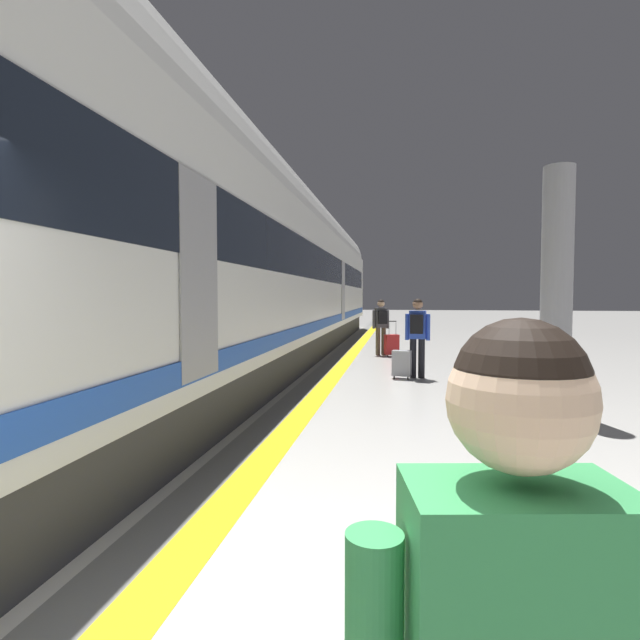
% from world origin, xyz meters
% --- Properties ---
extents(safety_line_strip, '(0.36, 80.00, 0.01)m').
position_xyz_m(safety_line_strip, '(-0.69, 10.00, 0.00)').
color(safety_line_strip, yellow).
rests_on(safety_line_strip, ground).
extents(tactile_edge_band, '(0.54, 80.00, 0.01)m').
position_xyz_m(tactile_edge_band, '(-0.97, 10.00, 0.00)').
color(tactile_edge_band, slate).
rests_on(tactile_edge_band, ground).
extents(high_speed_train, '(2.94, 35.54, 4.97)m').
position_xyz_m(high_speed_train, '(-2.71, 9.07, 2.51)').
color(high_speed_train, '#38383D').
rests_on(high_speed_train, ground).
extents(passenger_near, '(0.48, 0.38, 1.61)m').
position_xyz_m(passenger_near, '(0.16, 13.33, 0.96)').
color(passenger_near, brown).
rests_on(passenger_near, ground).
extents(suitcase_near, '(0.44, 0.36, 1.02)m').
position_xyz_m(suitcase_near, '(0.48, 13.00, 0.34)').
color(suitcase_near, '#A51E1E').
rests_on(suitcase_near, ground).
extents(passenger_mid, '(0.51, 0.36, 1.66)m').
position_xyz_m(passenger_mid, '(1.06, 9.43, 0.98)').
color(passenger_mid, black).
rests_on(passenger_mid, ground).
extents(suitcase_mid, '(0.41, 0.29, 0.58)m').
position_xyz_m(suitcase_mid, '(0.75, 9.31, 0.32)').
color(suitcase_mid, '#9E9EA3').
rests_on(suitcase_mid, ground).
extents(platform_pillar, '(0.56, 0.56, 3.60)m').
position_xyz_m(platform_pillar, '(2.98, 6.72, 1.72)').
color(platform_pillar, gray).
rests_on(platform_pillar, ground).
extents(waste_bin, '(0.46, 0.46, 0.91)m').
position_xyz_m(waste_bin, '(2.63, 9.54, 0.46)').
color(waste_bin, '#4C4C51').
rests_on(waste_bin, ground).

